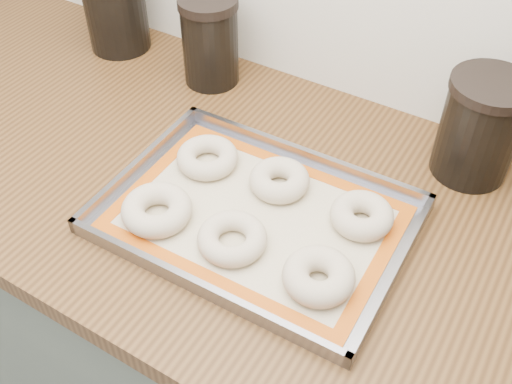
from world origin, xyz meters
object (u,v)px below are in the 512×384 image
Objects in this scene: bagel_back_left at (207,157)px; bagel_front_left at (157,210)px; bagel_back_mid at (279,180)px; bagel_back_right at (362,216)px; bagel_front_right at (319,276)px; baking_tray at (256,216)px; canister_mid at (210,40)px; bagel_front_mid at (232,238)px; canister_right at (480,128)px.

bagel_front_left is at bearing -88.42° from bagel_back_left.
bagel_back_mid is 0.15m from bagel_back_right.
bagel_front_left is at bearing -176.95° from bagel_front_right.
bagel_back_mid reaches higher than baking_tray.
bagel_back_right is (0.14, 0.07, 0.02)m from baking_tray.
canister_mid is (-0.42, 0.35, 0.06)m from bagel_front_right.
bagel_back_right reaches higher than bagel_front_mid.
bagel_front_left is 1.13× the size of bagel_back_right.
canister_right is (0.38, 0.22, 0.07)m from bagel_back_left.
bagel_back_right is at bearing -1.57° from bagel_back_mid.
bagel_front_right is (0.14, -0.06, 0.02)m from baking_tray.
bagel_back_right reaches higher than bagel_back_left.
bagel_front_left is (-0.13, -0.08, 0.02)m from baking_tray.
bagel_back_mid is (-0.00, 0.14, 0.00)m from bagel_front_mid.
bagel_back_right is at bearing 29.00° from bagel_front_left.
bagel_front_right is (0.27, 0.01, 0.00)m from bagel_front_left.
bagel_front_left is 1.05× the size of bagel_back_left.
bagel_front_right reaches higher than bagel_back_right.
bagel_front_left is at bearing -151.00° from bagel_back_right.
baking_tray is at bearing -25.22° from bagel_back_left.
bagel_back_mid is at bearing 91.61° from baking_tray.
canister_mid is at bearing 142.66° from bagel_back_mid.
canister_right is at bearing 55.08° from bagel_front_mid.
canister_mid reaches higher than baking_tray.
bagel_back_left is at bearing -149.63° from canister_right.
bagel_front_left is 0.31m from bagel_back_right.
bagel_front_mid is at bearing -44.22° from bagel_back_left.
canister_mid is at bearing 111.85° from bagel_front_left.
bagel_back_left is (-0.13, 0.13, 0.00)m from bagel_front_mid.
baking_tray is 4.78× the size of bagel_back_mid.
bagel_back_right is (0.27, 0.15, -0.00)m from bagel_front_left.
bagel_front_right is 0.37m from canister_right.
bagel_back_mid is (-0.00, 0.08, 0.02)m from baking_tray.
bagel_back_mid is 0.55× the size of canister_right.
bagel_front_left is 0.53m from canister_right.
baking_tray is 0.08m from bagel_back_mid.
bagel_front_right is at bearing -24.82° from baking_tray.
bagel_back_mid is (0.13, 0.16, -0.00)m from bagel_front_left.
bagel_front_mid is 1.02× the size of bagel_front_right.
bagel_front_mid and bagel_back_left have the same top height.
bagel_back_mid is (-0.14, 0.14, -0.00)m from bagel_front_right.
bagel_back_mid is 1.01× the size of bagel_back_right.
bagel_front_mid is (-0.00, -0.07, 0.01)m from baking_tray.
canister_right reaches higher than bagel_back_mid.
bagel_back_right reaches higher than baking_tray.
bagel_front_left is 0.63× the size of canister_mid.
baking_tray is 0.15m from bagel_front_left.
bagel_front_mid is at bearing 5.55° from bagel_front_left.
baking_tray is 4.52× the size of bagel_front_mid.
baking_tray is 4.59× the size of bagel_front_right.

